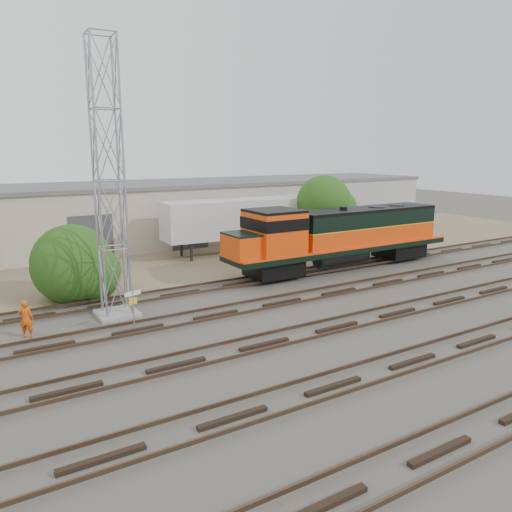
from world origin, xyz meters
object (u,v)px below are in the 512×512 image
signal_tower (109,185)px  worker (26,319)px  locomotive (339,235)px  semi_trailer (253,219)px

signal_tower → worker: size_ratio=7.77×
locomotive → signal_tower: 16.56m
signal_tower → semi_trailer: bearing=35.6°
signal_tower → worker: signal_tower is taller
locomotive → worker: 20.45m
signal_tower → semi_trailer: size_ratio=0.94×
worker → signal_tower: bearing=-141.3°
locomotive → semi_trailer: bearing=102.7°
locomotive → semi_trailer: size_ratio=1.24×
locomotive → worker: bearing=-172.5°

